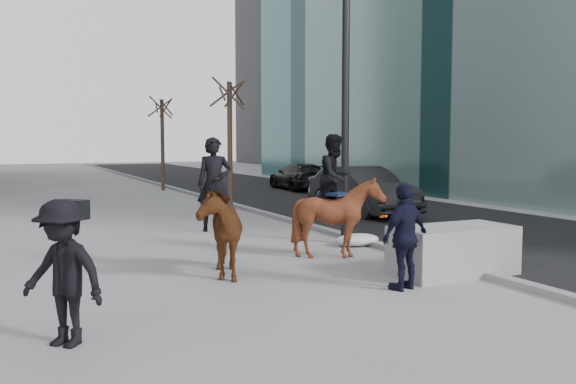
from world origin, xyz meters
name	(u,v)px	position (x,y,z in m)	size (l,w,h in m)	color
ground	(319,287)	(0.00, 0.00, 0.00)	(120.00, 120.00, 0.00)	gray
road	(358,207)	(7.00, 10.00, 0.01)	(8.00, 90.00, 0.01)	black
curb	(257,211)	(3.00, 10.00, 0.06)	(0.25, 90.00, 0.12)	gray
planter	(453,251)	(2.65, -0.23, 0.44)	(2.22, 1.11, 0.89)	#97989A
car_near	(362,190)	(6.12, 8.37, 0.79)	(1.67, 4.78, 1.57)	black
car_far	(299,177)	(8.57, 18.09, 0.66)	(1.84, 4.53, 1.32)	black
tree_near	(230,140)	(2.40, 10.96, 2.46)	(1.20, 1.20, 4.92)	#382921
tree_far	(162,140)	(2.40, 20.56, 2.45)	(1.20, 1.20, 4.91)	#32271D
mounted_left	(217,224)	(-1.24, 1.58, 0.93)	(1.31, 2.09, 2.50)	#4D1F0F
mounted_right	(338,208)	(1.58, 2.11, 1.03)	(1.81, 1.91, 2.57)	#4C1E0F
feeder	(405,237)	(1.18, -0.77, 0.88)	(1.10, 0.98, 1.75)	black
camera_crew	(63,272)	(-4.12, -1.29, 0.89)	(1.25, 1.27, 1.75)	black
lamppost	(342,31)	(2.60, 3.72, 4.99)	(0.25, 1.95, 9.09)	black
snow_piles	(269,215)	(2.70, 8.31, 0.14)	(1.10, 10.91, 0.28)	silver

